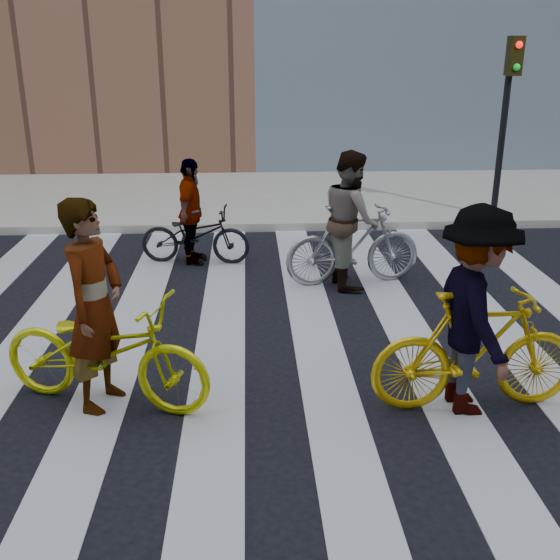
{
  "coord_description": "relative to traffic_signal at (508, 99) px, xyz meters",
  "views": [
    {
      "loc": [
        -0.21,
        -6.39,
        3.2
      ],
      "look_at": [
        0.12,
        0.3,
        0.78
      ],
      "focal_mm": 42.0,
      "sensor_mm": 36.0,
      "label": 1
    }
  ],
  "objects": [
    {
      "name": "ground",
      "position": [
        -4.4,
        -5.32,
        -2.28
      ],
      "size": [
        100.0,
        100.0,
        0.0
      ],
      "primitive_type": "plane",
      "color": "black",
      "rests_on": "ground"
    },
    {
      "name": "sidewalk_far",
      "position": [
        -4.4,
        2.18,
        -2.2
      ],
      "size": [
        100.0,
        5.0,
        0.15
      ],
      "primitive_type": "cube",
      "color": "gray",
      "rests_on": "ground"
    },
    {
      "name": "zebra_crosswalk",
      "position": [
        -4.4,
        -5.32,
        -2.27
      ],
      "size": [
        8.25,
        10.0,
        0.01
      ],
      "color": "silver",
      "rests_on": "ground"
    },
    {
      "name": "traffic_signal",
      "position": [
        0.0,
        0.0,
        0.0
      ],
      "size": [
        0.22,
        0.42,
        3.33
      ],
      "color": "black",
      "rests_on": "ground"
    },
    {
      "name": "bike_yellow_left",
      "position": [
        -5.95,
        -6.21,
        -1.74
      ],
      "size": [
        2.19,
        1.33,
        1.08
      ],
      "primitive_type": "imported",
      "rotation": [
        0.0,
        0.0,
        1.25
      ],
      "color": "#DBE00C",
      "rests_on": "ground"
    },
    {
      "name": "bike_silver_mid",
      "position": [
        -3.16,
        -3.08,
        -1.71
      ],
      "size": [
        1.95,
        0.78,
        1.14
      ],
      "primitive_type": "imported",
      "rotation": [
        0.0,
        0.0,
        1.7
      ],
      "color": "#A4A7AE",
      "rests_on": "ground"
    },
    {
      "name": "bike_yellow_right",
      "position": [
        -2.57,
        -6.45,
        -1.7
      ],
      "size": [
        1.94,
        0.62,
        1.16
      ],
      "primitive_type": "imported",
      "rotation": [
        0.0,
        0.0,
        1.61
      ],
      "color": "#EAB70D",
      "rests_on": "ground"
    },
    {
      "name": "bike_dark_rear",
      "position": [
        -5.43,
        -2.02,
        -1.84
      ],
      "size": [
        1.74,
        0.8,
        0.88
      ],
      "primitive_type": "imported",
      "rotation": [
        0.0,
        0.0,
        1.44
      ],
      "color": "black",
      "rests_on": "ground"
    },
    {
      "name": "rider_left",
      "position": [
        -6.0,
        -6.21,
        -1.29
      ],
      "size": [
        0.67,
        0.83,
        1.98
      ],
      "primitive_type": "imported",
      "rotation": [
        0.0,
        0.0,
        1.25
      ],
      "color": "slate",
      "rests_on": "ground"
    },
    {
      "name": "rider_mid",
      "position": [
        -3.21,
        -3.08,
        -1.34
      ],
      "size": [
        0.82,
        1.0,
        1.88
      ],
      "primitive_type": "imported",
      "rotation": [
        0.0,
        0.0,
        1.7
      ],
      "color": "slate",
      "rests_on": "ground"
    },
    {
      "name": "rider_right",
      "position": [
        -2.62,
        -6.45,
        -1.32
      ],
      "size": [
        0.76,
        1.27,
        1.93
      ],
      "primitive_type": "imported",
      "rotation": [
        0.0,
        0.0,
        1.61
      ],
      "color": "slate",
      "rests_on": "ground"
    },
    {
      "name": "rider_rear",
      "position": [
        -5.48,
        -2.02,
        -1.47
      ],
      "size": [
        0.51,
        0.99,
        1.61
      ],
      "primitive_type": "imported",
      "rotation": [
        0.0,
        0.0,
        1.44
      ],
      "color": "slate",
      "rests_on": "ground"
    }
  ]
}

